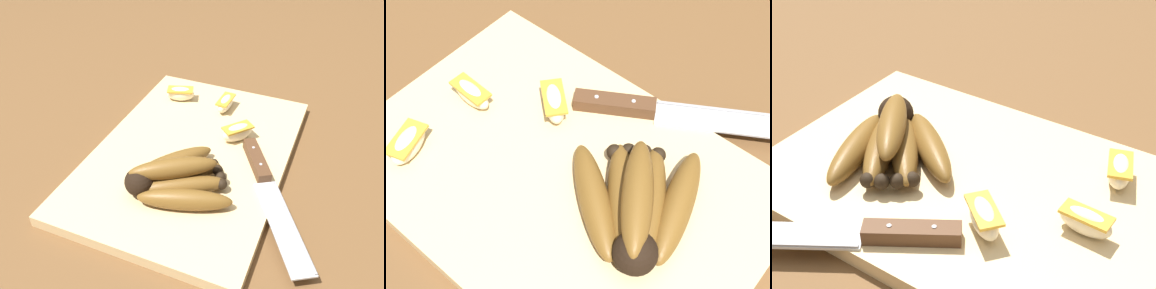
# 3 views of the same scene
# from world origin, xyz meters

# --- Properties ---
(ground_plane) EXTENTS (6.00, 6.00, 0.00)m
(ground_plane) POSITION_xyz_m (0.00, 0.00, 0.00)
(ground_plane) COLOR brown
(cutting_board) EXTENTS (0.47, 0.33, 0.02)m
(cutting_board) POSITION_xyz_m (-0.00, -0.01, 0.01)
(cutting_board) COLOR #DBBC84
(cutting_board) RESTS_ON ground_plane
(banana_bunch) EXTENTS (0.18, 0.18, 0.06)m
(banana_bunch) POSITION_xyz_m (0.10, 0.00, 0.04)
(banana_bunch) COLOR black
(banana_bunch) RESTS_ON cutting_board
(chefs_knife) EXTENTS (0.25, 0.17, 0.02)m
(chefs_knife) POSITION_xyz_m (0.03, 0.13, 0.03)
(chefs_knife) COLOR silver
(chefs_knife) RESTS_ON cutting_board
(apple_wedge_near) EXTENTS (0.04, 0.06, 0.03)m
(apple_wedge_near) POSITION_xyz_m (-0.15, -0.10, 0.04)
(apple_wedge_near) COLOR #F4E5C1
(apple_wedge_near) RESTS_ON cutting_board
(apple_wedge_middle) EXTENTS (0.06, 0.03, 0.03)m
(apple_wedge_middle) POSITION_xyz_m (-0.15, -0.00, 0.04)
(apple_wedge_middle) COLOR #F4E5C1
(apple_wedge_middle) RESTS_ON cutting_board
(apple_wedge_far) EXTENTS (0.06, 0.06, 0.03)m
(apple_wedge_far) POSITION_xyz_m (-0.06, 0.05, 0.04)
(apple_wedge_far) COLOR #F4E5C1
(apple_wedge_far) RESTS_ON cutting_board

